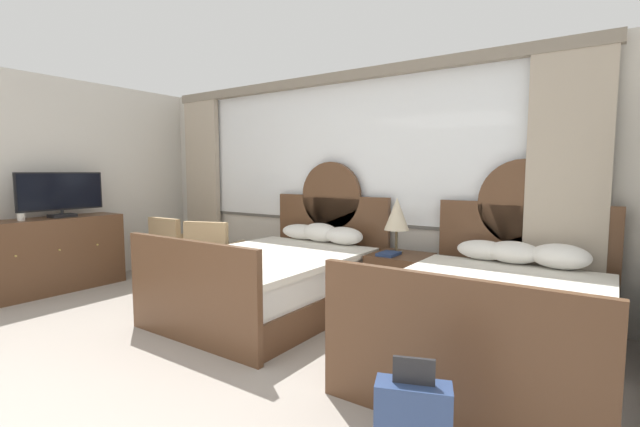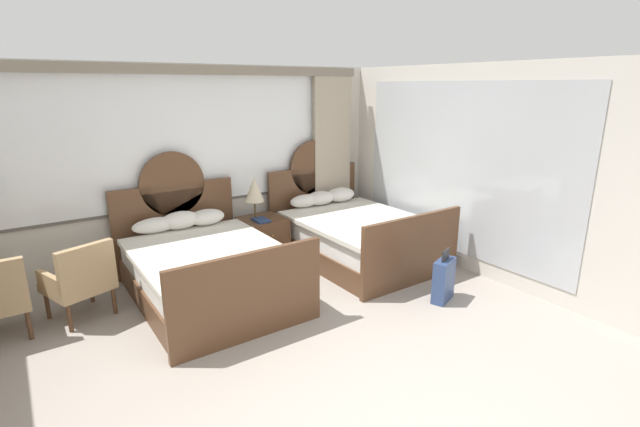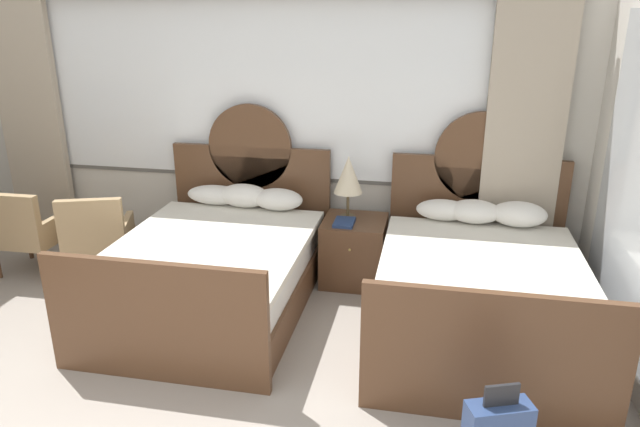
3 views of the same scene
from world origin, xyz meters
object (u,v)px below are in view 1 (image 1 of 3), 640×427
at_px(table_lamp_on_nightstand, 397,215).
at_px(dresser_minibar, 50,255).
at_px(bed_near_window, 278,277).
at_px(bed_near_mirror, 495,315).
at_px(cup_on_dresser, 21,217).
at_px(armchair_by_window_left, 213,252).
at_px(tv_flatscreen, 61,194).
at_px(nightstand_between_beds, 400,283).
at_px(armchair_by_window_centre, 175,246).
at_px(book_on_nightstand, 389,254).

xyz_separation_m(table_lamp_on_nightstand, dresser_minibar, (-3.81, -1.81, -0.57)).
distance_m(bed_near_window, bed_near_mirror, 2.22).
xyz_separation_m(cup_on_dresser, armchair_by_window_left, (1.43, 1.60, -0.50)).
xyz_separation_m(bed_near_window, table_lamp_on_nightstand, (1.03, 0.75, 0.67)).
height_order(bed_near_mirror, tv_flatscreen, bed_near_mirror).
bearing_deg(bed_near_mirror, nightstand_between_beds, 148.46).
bearing_deg(dresser_minibar, table_lamp_on_nightstand, 25.43).
bearing_deg(armchair_by_window_centre, bed_near_mirror, -3.06).
distance_m(dresser_minibar, armchair_by_window_left, 1.98).
distance_m(bed_near_mirror, armchair_by_window_left, 3.51).
height_order(bed_near_window, table_lamp_on_nightstand, bed_near_window).
relative_size(book_on_nightstand, armchair_by_window_left, 0.30).
distance_m(book_on_nightstand, armchair_by_window_centre, 3.09).
xyz_separation_m(nightstand_between_beds, dresser_minibar, (-3.89, -1.75, 0.15)).
relative_size(book_on_nightstand, armchair_by_window_centre, 0.30).
bearing_deg(bed_near_window, armchair_by_window_left, 169.68).
xyz_separation_m(book_on_nightstand, dresser_minibar, (-3.80, -1.63, -0.17)).
relative_size(nightstand_between_beds, tv_flatscreen, 0.61).
bearing_deg(armchair_by_window_left, dresser_minibar, -139.02).
bearing_deg(dresser_minibar, bed_near_window, 20.97).
xyz_separation_m(bed_near_window, book_on_nightstand, (1.03, 0.57, 0.27)).
relative_size(table_lamp_on_nightstand, dresser_minibar, 0.36).
bearing_deg(tv_flatscreen, book_on_nightstand, 21.25).
xyz_separation_m(table_lamp_on_nightstand, book_on_nightstand, (-0.00, -0.18, -0.40)).
distance_m(tv_flatscreen, armchair_by_window_left, 2.00).
relative_size(table_lamp_on_nightstand, armchair_by_window_left, 0.69).
bearing_deg(bed_near_mirror, book_on_nightstand, 154.63).
bearing_deg(armchair_by_window_centre, armchair_by_window_left, 0.34).
distance_m(bed_near_window, armchair_by_window_centre, 2.06).
distance_m(nightstand_between_beds, cup_on_dresser, 4.39).
bearing_deg(table_lamp_on_nightstand, book_on_nightstand, -91.21).
relative_size(nightstand_between_beds, armchair_by_window_left, 0.71).
bearing_deg(cup_on_dresser, dresser_minibar, 101.31).
bearing_deg(book_on_nightstand, table_lamp_on_nightstand, 88.79).
bearing_deg(cup_on_dresser, armchair_by_window_centre, 67.18).
bearing_deg(book_on_nightstand, bed_near_mirror, -25.37).
bearing_deg(cup_on_dresser, tv_flatscreen, 94.07).
bearing_deg(bed_near_window, tv_flatscreen, -161.84).
relative_size(bed_near_mirror, dresser_minibar, 1.36).
relative_size(bed_near_mirror, armchair_by_window_centre, 2.61).
bearing_deg(armchair_by_window_left, armchair_by_window_centre, -179.66).
height_order(cup_on_dresser, armchair_by_window_centre, cup_on_dresser).
xyz_separation_m(dresser_minibar, armchair_by_window_centre, (0.73, 1.29, 0.00)).
xyz_separation_m(dresser_minibar, armchair_by_window_left, (1.49, 1.30, 0.00)).
height_order(tv_flatscreen, armchair_by_window_centre, tv_flatscreen).
bearing_deg(nightstand_between_beds, armchair_by_window_left, -169.34).
distance_m(dresser_minibar, cup_on_dresser, 0.59).
distance_m(book_on_nightstand, dresser_minibar, 4.14).
distance_m(bed_near_window, armchair_by_window_left, 1.31).
bearing_deg(dresser_minibar, nightstand_between_beds, 24.22).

